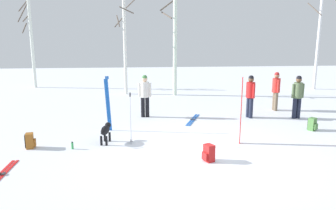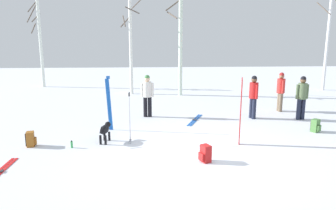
# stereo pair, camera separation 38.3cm
# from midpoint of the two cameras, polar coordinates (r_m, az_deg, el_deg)

# --- Properties ---
(ground_plane) EXTENTS (60.00, 60.00, 0.00)m
(ground_plane) POSITION_cam_midpoint_polar(r_m,az_deg,el_deg) (8.68, 6.68, -8.76)
(ground_plane) COLOR white
(person_0) EXTENTS (0.34, 0.52, 1.72)m
(person_0) POSITION_cam_midpoint_polar(r_m,az_deg,el_deg) (14.44, 20.77, 2.73)
(person_0) COLOR #72604C
(person_0) RESTS_ON ground_plane
(person_1) EXTENTS (0.52, 0.34, 1.72)m
(person_1) POSITION_cam_midpoint_polar(r_m,az_deg,el_deg) (12.51, -2.95, 2.21)
(person_1) COLOR black
(person_1) RESTS_ON ground_plane
(person_2) EXTENTS (0.34, 0.50, 1.72)m
(person_2) POSITION_cam_midpoint_polar(r_m,az_deg,el_deg) (12.72, 16.31, 1.92)
(person_2) COLOR #1E2338
(person_2) RESTS_ON ground_plane
(person_3) EXTENTS (0.52, 0.34, 1.72)m
(person_3) POSITION_cam_midpoint_polar(r_m,az_deg,el_deg) (13.19, 24.23, 1.70)
(person_3) COLOR #1E2338
(person_3) RESTS_ON ground_plane
(dog) EXTENTS (0.32, 0.89, 0.57)m
(dog) POSITION_cam_midpoint_polar(r_m,az_deg,el_deg) (9.56, -10.40, -4.52)
(dog) COLOR black
(dog) RESTS_ON ground_plane
(ski_pair_planted_0) EXTENTS (0.10, 0.19, 2.00)m
(ski_pair_planted_0) POSITION_cam_midpoint_polar(r_m,az_deg,el_deg) (9.37, 14.39, -1.17)
(ski_pair_planted_0) COLOR red
(ski_pair_planted_0) RESTS_ON ground_plane
(ski_pair_planted_1) EXTENTS (0.22, 0.03, 1.88)m
(ski_pair_planted_1) POSITION_cam_midpoint_polar(r_m,az_deg,el_deg) (10.74, -9.82, 0.28)
(ski_pair_planted_1) COLOR blue
(ski_pair_planted_1) RESTS_ON ground_plane
(ski_pair_lying_0) EXTENTS (0.88, 1.80, 0.05)m
(ski_pair_lying_0) POSITION_cam_midpoint_polar(r_m,az_deg,el_deg) (12.17, 5.88, -2.76)
(ski_pair_lying_0) COLOR blue
(ski_pair_lying_0) RESTS_ON ground_plane
(ski_pair_lying_1) EXTENTS (0.18, 1.67, 0.05)m
(ski_pair_lying_1) POSITION_cam_midpoint_polar(r_m,az_deg,el_deg) (8.34, -27.34, -10.79)
(ski_pair_lying_1) COLOR red
(ski_pair_lying_1) RESTS_ON ground_plane
(ski_poles_0) EXTENTS (0.07, 0.24, 1.53)m
(ski_poles_0) POSITION_cam_midpoint_polar(r_m,az_deg,el_deg) (9.29, -5.90, -2.11)
(ski_poles_0) COLOR #B2B2BC
(ski_poles_0) RESTS_ON ground_plane
(backpack_0) EXTENTS (0.34, 0.32, 0.44)m
(backpack_0) POSITION_cam_midpoint_polar(r_m,az_deg,el_deg) (8.02, 8.28, -8.88)
(backpack_0) COLOR red
(backpack_0) RESTS_ON ground_plane
(backpack_1) EXTENTS (0.33, 0.34, 0.44)m
(backpack_1) POSITION_cam_midpoint_polar(r_m,az_deg,el_deg) (11.71, 26.40, -3.46)
(backpack_1) COLOR #4C7F3F
(backpack_1) RESTS_ON ground_plane
(backpack_2) EXTENTS (0.32, 0.30, 0.44)m
(backpack_2) POSITION_cam_midpoint_polar(r_m,az_deg,el_deg) (9.84, -22.95, -5.84)
(backpack_2) COLOR #99591E
(backpack_2) RESTS_ON ground_plane
(water_bottle_0) EXTENTS (0.06, 0.06, 0.22)m
(water_bottle_0) POSITION_cam_midpoint_polar(r_m,az_deg,el_deg) (9.35, -16.20, -7.00)
(water_bottle_0) COLOR green
(water_bottle_0) RESTS_ON ground_plane
(birch_tree_0) EXTENTS (0.79, 1.08, 5.83)m
(birch_tree_0) POSITION_cam_midpoint_polar(r_m,az_deg,el_deg) (22.69, -22.07, 10.87)
(birch_tree_0) COLOR silver
(birch_tree_0) RESTS_ON ground_plane
(birch_tree_1) EXTENTS (1.44, 1.43, 5.88)m
(birch_tree_1) POSITION_cam_midpoint_polar(r_m,az_deg,el_deg) (18.22, -6.28, 11.68)
(birch_tree_1) COLOR white
(birch_tree_1) RESTS_ON ground_plane
(birch_tree_2) EXTENTS (1.19, 1.58, 6.74)m
(birch_tree_2) POSITION_cam_midpoint_polar(r_m,az_deg,el_deg) (17.68, 2.90, 12.99)
(birch_tree_2) COLOR silver
(birch_tree_2) RESTS_ON ground_plane
(birch_tree_3) EXTENTS (1.17, 1.45, 7.70)m
(birch_tree_3) POSITION_cam_midpoint_polar(r_m,az_deg,el_deg) (22.04, 27.95, 12.87)
(birch_tree_3) COLOR silver
(birch_tree_3) RESTS_ON ground_plane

